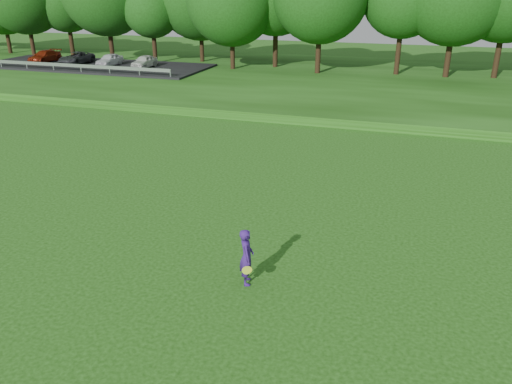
% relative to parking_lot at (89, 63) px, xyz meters
% --- Properties ---
extents(ground, '(140.00, 140.00, 0.00)m').
position_rel_parking_lot_xyz_m(ground, '(24.31, -32.80, -1.01)').
color(ground, '#18400C').
rests_on(ground, ground).
extents(berm, '(130.00, 30.00, 0.60)m').
position_rel_parking_lot_xyz_m(berm, '(24.31, 1.20, -0.71)').
color(berm, '#18400C').
rests_on(berm, ground).
extents(walking_path, '(130.00, 1.60, 0.04)m').
position_rel_parking_lot_xyz_m(walking_path, '(24.31, -12.80, -0.99)').
color(walking_path, gray).
rests_on(walking_path, ground).
extents(parking_lot, '(24.00, 9.00, 1.38)m').
position_rel_parking_lot_xyz_m(parking_lot, '(0.00, 0.00, 0.00)').
color(parking_lot, black).
rests_on(parking_lot, berm).
extents(woman, '(0.65, 0.96, 1.81)m').
position_rel_parking_lot_xyz_m(woman, '(28.29, -32.35, -0.10)').
color(woman, '#3B1A75').
rests_on(woman, ground).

